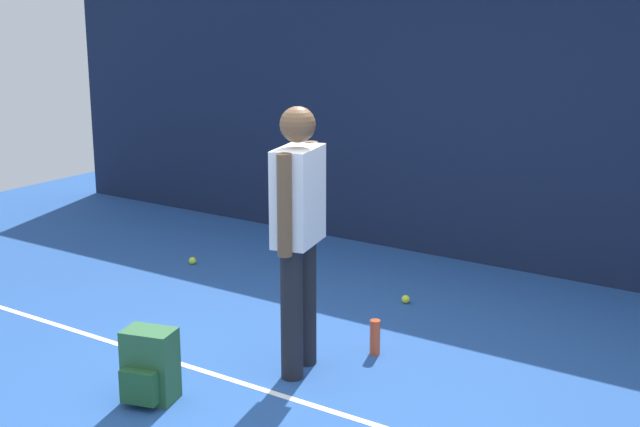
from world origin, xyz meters
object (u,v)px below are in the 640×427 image
at_px(tennis_ball_by_fence, 406,299).
at_px(backpack, 149,367).
at_px(tennis_player, 298,225).
at_px(tennis_ball_near_player, 193,261).
at_px(water_bottle, 375,337).

bearing_deg(tennis_ball_by_fence, backpack, -100.68).
xyz_separation_m(tennis_player, tennis_ball_near_player, (-2.09, 1.29, -0.93)).
distance_m(tennis_ball_by_fence, water_bottle, 1.03).
relative_size(tennis_player, backpack, 3.86).
bearing_deg(tennis_player, tennis_ball_by_fence, 167.20).
distance_m(tennis_player, backpack, 1.23).
height_order(tennis_ball_near_player, water_bottle, water_bottle).
height_order(tennis_player, water_bottle, tennis_player).
xyz_separation_m(backpack, water_bottle, (0.75, 1.35, -0.09)).
relative_size(backpack, tennis_ball_near_player, 6.67).
bearing_deg(tennis_ball_near_player, water_bottle, -18.57).
xyz_separation_m(tennis_player, water_bottle, (0.27, 0.50, -0.85)).
height_order(tennis_player, backpack, tennis_player).
distance_m(backpack, water_bottle, 1.54).
xyz_separation_m(tennis_ball_near_player, tennis_ball_by_fence, (2.05, 0.19, 0.00)).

